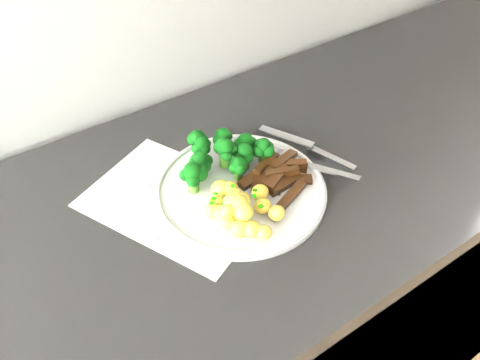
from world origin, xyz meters
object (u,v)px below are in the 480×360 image
object	(u,v)px
knife	(318,152)
potatoes	(239,209)
beef_strips	(276,175)
fork	(311,164)
broccoli	(223,153)
plate	(240,189)
counter	(195,356)
recipe_paper	(177,200)

from	to	relation	value
knife	potatoes	bearing A→B (deg)	-166.60
beef_strips	fork	size ratio (longest dim) A/B	0.71
broccoli	potatoes	xyz separation A→B (m)	(-0.04, -0.11, -0.02)
plate	counter	bearing A→B (deg)	176.57
potatoes	beef_strips	distance (m)	0.11
counter	broccoli	size ratio (longest dim) A/B	13.53
potatoes	counter	bearing A→B (deg)	144.35
plate	broccoli	xyz separation A→B (m)	(0.01, 0.06, 0.04)
knife	plate	bearing A→B (deg)	179.76
beef_strips	fork	distance (m)	0.07
counter	fork	world-z (taller)	fork
counter	plate	distance (m)	0.48
counter	broccoli	bearing A→B (deg)	22.81
broccoli	knife	world-z (taller)	broccoli
fork	beef_strips	bearing A→B (deg)	171.14
counter	knife	bearing A→B (deg)	-1.53
broccoli	potatoes	bearing A→B (deg)	-111.24
broccoli	fork	size ratio (longest dim) A/B	1.01
beef_strips	fork	world-z (taller)	beef_strips
plate	fork	distance (m)	0.14
potatoes	knife	xyz separation A→B (m)	(0.21, 0.05, -0.02)
plate	fork	bearing A→B (deg)	-11.52
fork	knife	xyz separation A→B (m)	(0.04, 0.03, -0.01)
plate	potatoes	distance (m)	0.07
counter	plate	bearing A→B (deg)	-3.43
recipe_paper	knife	world-z (taller)	knife
beef_strips	fork	bearing A→B (deg)	-8.86
plate	fork	size ratio (longest dim) A/B	1.66
counter	broccoli	distance (m)	0.52
plate	fork	world-z (taller)	fork
potatoes	beef_strips	xyz separation A→B (m)	(0.10, 0.03, -0.01)
plate	beef_strips	bearing A→B (deg)	-14.37
recipe_paper	plate	distance (m)	0.11
beef_strips	potatoes	bearing A→B (deg)	-161.04
counter	plate	xyz separation A→B (m)	(0.12, -0.01, 0.46)
potatoes	knife	distance (m)	0.22
counter	potatoes	distance (m)	0.49
broccoli	fork	distance (m)	0.16
fork	potatoes	bearing A→B (deg)	-172.00
potatoes	plate	bearing A→B (deg)	53.81
potatoes	beef_strips	size ratio (longest dim) A/B	1.13
potatoes	beef_strips	bearing A→B (deg)	18.96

